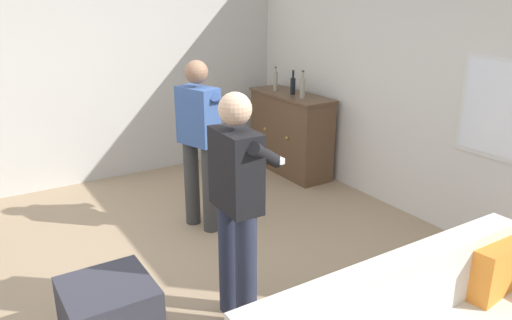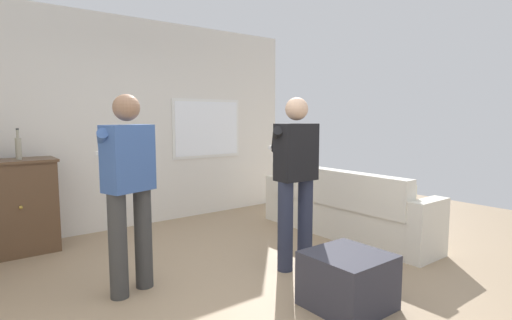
# 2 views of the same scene
# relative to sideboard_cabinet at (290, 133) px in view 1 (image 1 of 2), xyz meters

# --- Properties ---
(ground) EXTENTS (10.40, 10.40, 0.00)m
(ground) POSITION_rel_sideboard_cabinet_xyz_m (1.59, -2.30, -0.52)
(ground) COLOR #9E8466
(wall_back_with_window) EXTENTS (5.20, 0.15, 2.80)m
(wall_back_with_window) POSITION_rel_sideboard_cabinet_xyz_m (1.62, 0.36, 0.88)
(wall_back_with_window) COLOR silver
(wall_back_with_window) RESTS_ON ground
(wall_side_left) EXTENTS (0.12, 5.20, 2.80)m
(wall_side_left) POSITION_rel_sideboard_cabinet_xyz_m (-1.07, -2.30, 0.88)
(wall_side_left) COLOR beige
(wall_side_left) RESTS_ON ground
(sideboard_cabinet) EXTENTS (1.28, 0.49, 1.04)m
(sideboard_cabinet) POSITION_rel_sideboard_cabinet_xyz_m (0.00, 0.00, 0.00)
(sideboard_cabinet) COLOR brown
(sideboard_cabinet) RESTS_ON ground
(bottle_wine_green) EXTENTS (0.06, 0.06, 0.31)m
(bottle_wine_green) POSITION_rel_sideboard_cabinet_xyz_m (-0.27, -0.06, 0.64)
(bottle_wine_green) COLOR gray
(bottle_wine_green) RESTS_ON sideboard_cabinet
(bottle_liquor_amber) EXTENTS (0.06, 0.06, 0.30)m
(bottle_liquor_amber) POSITION_rel_sideboard_cabinet_xyz_m (0.04, -0.01, 0.63)
(bottle_liquor_amber) COLOR black
(bottle_liquor_amber) RESTS_ON sideboard_cabinet
(bottle_spirits_clear) EXTENTS (0.06, 0.06, 0.34)m
(bottle_spirits_clear) POSITION_rel_sideboard_cabinet_xyz_m (0.29, -0.04, 0.65)
(bottle_spirits_clear) COLOR gray
(bottle_spirits_clear) RESTS_ON sideboard_cabinet
(ottoman) EXTENTS (0.58, 0.58, 0.43)m
(ottoman) POSITION_rel_sideboard_cabinet_xyz_m (2.10, -3.02, -0.30)
(ottoman) COLOR #33333D
(ottoman) RESTS_ON ground
(person_standing_left) EXTENTS (0.53, 0.52, 1.68)m
(person_standing_left) POSITION_rel_sideboard_cabinet_xyz_m (0.86, -1.71, 0.42)
(person_standing_left) COLOR #383838
(person_standing_left) RESTS_ON ground
(person_standing_right) EXTENTS (0.56, 0.48, 1.68)m
(person_standing_right) POSITION_rel_sideboard_cabinet_xyz_m (2.35, -2.15, 0.42)
(person_standing_right) COLOR #282D42
(person_standing_right) RESTS_ON ground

